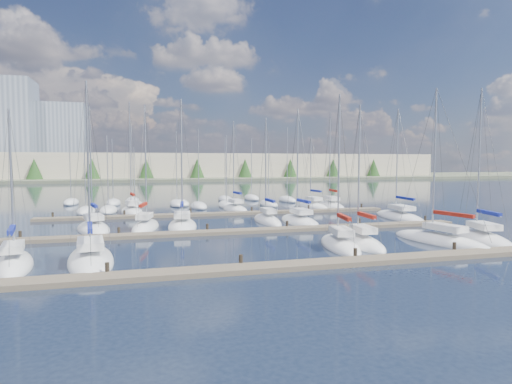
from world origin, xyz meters
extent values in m
plane|color=#1C2538|center=(0.00, 60.00, 0.00)|extent=(400.00, 400.00, 0.00)
cube|color=#6B5E4C|center=(0.00, 2.00, 0.15)|extent=(44.00, 1.80, 0.35)
cylinder|color=#2D261C|center=(-12.00, 2.90, 0.30)|extent=(0.26, 0.26, 1.10)
cylinder|color=#2D261C|center=(-4.00, 2.90, 0.30)|extent=(0.26, 0.26, 1.10)
cylinder|color=#2D261C|center=(4.00, 2.90, 0.30)|extent=(0.26, 0.26, 1.10)
cylinder|color=#2D261C|center=(12.00, 2.90, 0.30)|extent=(0.26, 0.26, 1.10)
cube|color=#6B5E4C|center=(0.00, 16.00, 0.15)|extent=(44.00, 1.80, 0.35)
cylinder|color=#2D261C|center=(-20.00, 16.90, 0.30)|extent=(0.26, 0.26, 1.10)
cylinder|color=#2D261C|center=(-12.00, 16.90, 0.30)|extent=(0.26, 0.26, 1.10)
cylinder|color=#2D261C|center=(-4.00, 16.90, 0.30)|extent=(0.26, 0.26, 1.10)
cylinder|color=#2D261C|center=(4.00, 16.90, 0.30)|extent=(0.26, 0.26, 1.10)
cylinder|color=#2D261C|center=(12.00, 16.90, 0.30)|extent=(0.26, 0.26, 1.10)
cylinder|color=#2D261C|center=(20.00, 16.90, 0.30)|extent=(0.26, 0.26, 1.10)
cube|color=#6B5E4C|center=(0.00, 30.00, 0.15)|extent=(44.00, 1.80, 0.35)
cylinder|color=#2D261C|center=(-20.00, 30.90, 0.30)|extent=(0.26, 0.26, 1.10)
cylinder|color=#2D261C|center=(-12.00, 30.90, 0.30)|extent=(0.26, 0.26, 1.10)
cylinder|color=#2D261C|center=(-4.00, 30.90, 0.30)|extent=(0.26, 0.26, 1.10)
cylinder|color=#2D261C|center=(4.00, 30.90, 0.30)|extent=(0.26, 0.26, 1.10)
cylinder|color=#2D261C|center=(12.00, 30.90, 0.30)|extent=(0.26, 0.26, 1.10)
cylinder|color=#2D261C|center=(20.00, 30.90, 0.30)|extent=(0.26, 0.26, 1.10)
ellipsoid|color=white|center=(17.41, 35.41, 0.05)|extent=(3.69, 9.43, 1.60)
cube|color=black|center=(17.41, 35.41, 0.05)|extent=(1.88, 4.54, 0.12)
cube|color=silver|center=(17.36, 34.95, 1.35)|extent=(1.82, 3.36, 0.50)
cylinder|color=#9EA0A5|center=(17.49, 36.14, 7.61)|extent=(0.14, 0.14, 13.03)
cylinder|color=#9EA0A5|center=(17.28, 34.22, 2.40)|extent=(0.53, 3.85, 0.10)
cube|color=maroon|center=(17.28, 34.22, 2.52)|extent=(0.69, 3.56, 0.30)
ellipsoid|color=white|center=(17.91, 6.75, 0.05)|extent=(4.63, 8.64, 1.60)
cube|color=silver|center=(17.81, 6.35, 1.35)|extent=(2.18, 3.15, 0.50)
cylinder|color=#9EA0A5|center=(18.05, 7.39, 7.03)|extent=(0.14, 0.14, 11.85)
cylinder|color=#9EA0A5|center=(17.67, 5.71, 2.40)|extent=(0.87, 3.38, 0.10)
cube|color=navy|center=(17.67, 5.71, 2.52)|extent=(1.00, 3.16, 0.30)
ellipsoid|color=white|center=(14.48, 35.49, 0.05)|extent=(3.47, 7.96, 1.60)
cube|color=silver|center=(14.51, 35.10, 1.35)|extent=(1.76, 2.84, 0.50)
cylinder|color=#9EA0A5|center=(14.42, 36.10, 5.85)|extent=(0.14, 0.14, 9.51)
cylinder|color=#9EA0A5|center=(14.57, 34.49, 2.40)|extent=(0.42, 3.24, 0.10)
cube|color=navy|center=(14.57, 34.49, 2.52)|extent=(0.59, 3.00, 0.30)
ellipsoid|color=white|center=(-5.97, 20.86, 0.05)|extent=(3.77, 8.52, 1.60)
cube|color=maroon|center=(-5.97, 20.86, 0.05)|extent=(1.92, 4.10, 0.12)
cube|color=silver|center=(-6.01, 20.45, 1.35)|extent=(1.89, 3.05, 0.50)
cylinder|color=#9EA0A5|center=(-5.89, 21.52, 7.10)|extent=(0.14, 0.14, 11.99)
cylinder|color=#9EA0A5|center=(-6.08, 19.80, 2.40)|extent=(0.48, 3.46, 0.10)
cube|color=navy|center=(-6.08, 19.80, 2.52)|extent=(0.65, 3.20, 0.30)
ellipsoid|color=white|center=(13.91, 6.87, 0.05)|extent=(4.47, 9.92, 1.60)
cube|color=black|center=(13.91, 6.87, 0.05)|extent=(2.25, 4.78, 0.12)
cube|color=silver|center=(14.00, 6.40, 1.35)|extent=(2.09, 3.57, 0.50)
cylinder|color=#9EA0A5|center=(13.76, 7.63, 6.96)|extent=(0.14, 0.14, 11.72)
cylinder|color=#9EA0A5|center=(14.14, 5.65, 2.40)|extent=(0.87, 3.97, 0.10)
cube|color=maroon|center=(14.14, 5.65, 2.52)|extent=(1.00, 3.69, 0.30)
ellipsoid|color=white|center=(5.01, 7.26, 0.05)|extent=(3.76, 8.00, 1.60)
cube|color=maroon|center=(5.01, 7.26, 0.05)|extent=(1.90, 3.86, 0.12)
cube|color=silver|center=(4.94, 6.88, 1.35)|extent=(1.79, 2.89, 0.50)
cylinder|color=#9EA0A5|center=(5.12, 7.87, 6.54)|extent=(0.14, 0.14, 10.88)
cylinder|color=#9EA0A5|center=(4.82, 6.28, 2.40)|extent=(0.69, 3.20, 0.10)
cube|color=maroon|center=(4.82, 6.28, 2.52)|extent=(0.84, 2.98, 0.30)
ellipsoid|color=white|center=(-13.36, 7.16, 0.05)|extent=(3.95, 9.70, 1.60)
cube|color=black|center=(-13.36, 7.16, 0.05)|extent=(2.01, 4.67, 0.12)
cube|color=silver|center=(-13.30, 6.69, 1.35)|extent=(1.96, 3.46, 0.50)
cylinder|color=#9EA0A5|center=(-13.44, 7.91, 6.62)|extent=(0.14, 0.14, 11.03)
cylinder|color=#9EA0A5|center=(-13.22, 5.94, 2.40)|extent=(0.54, 3.95, 0.10)
cube|color=navy|center=(-13.22, 5.94, 2.52)|extent=(0.70, 3.66, 0.30)
ellipsoid|color=white|center=(-11.20, 35.40, 0.05)|extent=(3.70, 8.84, 1.60)
cube|color=black|center=(-11.20, 35.40, 0.05)|extent=(1.88, 4.26, 0.12)
cube|color=silver|center=(-11.14, 34.98, 1.35)|extent=(1.81, 3.16, 0.50)
cylinder|color=#9EA0A5|center=(-11.29, 36.08, 7.84)|extent=(0.14, 0.14, 13.48)
cylinder|color=#9EA0A5|center=(-11.05, 34.30, 2.40)|extent=(0.58, 3.58, 0.10)
cube|color=maroon|center=(-11.05, 34.30, 2.52)|extent=(0.74, 3.32, 0.30)
ellipsoid|color=white|center=(2.56, 34.58, 0.05)|extent=(3.26, 7.84, 1.60)
cube|color=maroon|center=(2.56, 34.58, 0.05)|extent=(1.67, 3.77, 0.12)
cube|color=silver|center=(2.60, 34.20, 1.35)|extent=(1.65, 2.79, 0.50)
cylinder|color=#9EA0A5|center=(2.50, 35.18, 6.70)|extent=(0.14, 0.14, 11.20)
cylinder|color=#9EA0A5|center=(2.66, 33.59, 2.40)|extent=(0.41, 3.20, 0.10)
cube|color=navy|center=(2.66, 33.59, 2.52)|extent=(0.58, 2.96, 0.30)
ellipsoid|color=white|center=(-14.61, 21.38, 0.05)|extent=(4.57, 8.08, 1.60)
cube|color=black|center=(-14.61, 21.38, 0.05)|extent=(2.31, 3.91, 0.12)
cube|color=silver|center=(-14.52, 21.01, 1.35)|extent=(2.17, 2.96, 0.50)
cylinder|color=#9EA0A5|center=(-14.74, 21.97, 6.62)|extent=(0.14, 0.14, 11.05)
cylinder|color=#9EA0A5|center=(-14.38, 20.41, 2.40)|extent=(0.83, 3.14, 0.10)
cube|color=navy|center=(-14.38, 20.41, 2.52)|extent=(0.96, 2.94, 0.30)
ellipsoid|color=white|center=(7.11, 7.77, 0.05)|extent=(3.02, 7.62, 1.60)
cube|color=silver|center=(7.08, 7.40, 1.35)|extent=(1.53, 2.71, 0.50)
cylinder|color=#9EA0A5|center=(7.16, 8.37, 6.20)|extent=(0.14, 0.14, 10.20)
cylinder|color=#9EA0A5|center=(7.03, 6.81, 2.40)|extent=(0.37, 3.12, 0.10)
cube|color=maroon|center=(7.03, 6.81, 2.52)|extent=(0.54, 2.89, 0.30)
ellipsoid|color=white|center=(19.69, 21.34, 0.05)|extent=(4.04, 10.33, 1.60)
cube|color=silver|center=(19.64, 20.84, 1.35)|extent=(2.03, 3.67, 0.50)
cylinder|color=#9EA0A5|center=(19.76, 22.15, 7.06)|extent=(0.14, 0.14, 11.92)
cylinder|color=#9EA0A5|center=(19.57, 20.04, 2.40)|extent=(0.49, 4.23, 0.10)
cube|color=navy|center=(19.57, 20.04, 2.52)|extent=(0.66, 3.91, 0.30)
ellipsoid|color=white|center=(3.57, 22.34, 0.05)|extent=(2.25, 8.06, 1.60)
cube|color=silver|center=(3.56, 21.94, 1.35)|extent=(1.22, 2.82, 0.50)
cylinder|color=#9EA0A5|center=(3.57, 22.98, 6.37)|extent=(0.14, 0.14, 10.53)
cylinder|color=#9EA0A5|center=(3.56, 21.30, 2.40)|extent=(0.13, 3.38, 0.10)
cube|color=navy|center=(3.56, 21.30, 2.52)|extent=(0.33, 3.11, 0.30)
ellipsoid|color=white|center=(-9.63, 20.93, 0.05)|extent=(3.81, 8.28, 1.60)
cube|color=silver|center=(-9.71, 20.54, 1.35)|extent=(1.78, 2.99, 0.50)
cylinder|color=#9EA0A5|center=(-9.50, 21.55, 6.76)|extent=(0.14, 0.14, 11.32)
cylinder|color=#9EA0A5|center=(-9.84, 19.91, 2.40)|extent=(0.77, 3.31, 0.10)
cube|color=maroon|center=(-9.84, 19.91, 2.52)|extent=(0.91, 3.08, 0.30)
ellipsoid|color=white|center=(6.82, 20.83, 0.05)|extent=(2.94, 8.83, 1.60)
cube|color=black|center=(6.82, 20.83, 0.05)|extent=(1.53, 4.24, 0.12)
cube|color=silver|center=(6.82, 20.39, 1.35)|extent=(1.61, 3.09, 0.50)
cylinder|color=#9EA0A5|center=(6.81, 21.53, 6.81)|extent=(0.14, 0.14, 11.43)
cylinder|color=#9EA0A5|center=(6.82, 19.68, 2.40)|extent=(0.13, 3.70, 0.10)
cube|color=navy|center=(6.82, 19.68, 2.52)|extent=(0.32, 3.41, 0.30)
ellipsoid|color=white|center=(-17.94, 6.99, 0.05)|extent=(3.57, 7.66, 1.60)
cube|color=silver|center=(-17.88, 6.62, 1.35)|extent=(1.68, 2.76, 0.50)
cylinder|color=#9EA0A5|center=(-18.05, 7.57, 5.59)|extent=(0.14, 0.14, 8.99)
cylinder|color=#9EA0A5|center=(-17.76, 6.04, 2.40)|extent=(0.68, 3.06, 0.10)
cube|color=navy|center=(-17.76, 6.04, 2.52)|extent=(0.83, 2.86, 0.30)
cylinder|color=#9EA0A5|center=(-20.75, 49.89, 6.50)|extent=(0.12, 0.12, 11.20)
ellipsoid|color=white|center=(-20.75, 49.89, 0.25)|extent=(2.20, 6.40, 1.40)
cylinder|color=#9EA0A5|center=(-3.94, 43.45, 5.97)|extent=(0.12, 0.12, 10.14)
ellipsoid|color=white|center=(-3.94, 43.45, 0.25)|extent=(2.20, 6.40, 1.40)
cylinder|color=#9EA0A5|center=(-4.68, 43.24, 6.14)|extent=(0.12, 0.12, 10.49)
ellipsoid|color=white|center=(-4.68, 43.24, 0.25)|extent=(2.20, 6.40, 1.40)
cylinder|color=#9EA0A5|center=(9.07, 50.53, 5.93)|extent=(0.12, 0.12, 10.06)
ellipsoid|color=white|center=(9.07, 50.53, 0.25)|extent=(2.20, 6.40, 1.40)
cylinder|color=#9EA0A5|center=(-14.23, 47.33, 5.60)|extent=(0.12, 0.12, 9.39)
ellipsoid|color=white|center=(-14.23, 47.33, 0.25)|extent=(2.20, 6.40, 1.40)
cylinder|color=#9EA0A5|center=(-16.97, 36.19, 5.83)|extent=(0.12, 0.12, 9.85)
ellipsoid|color=white|center=(-16.97, 36.19, 0.25)|extent=(2.20, 6.40, 1.40)
cylinder|color=#9EA0A5|center=(-14.23, 36.83, 5.55)|extent=(0.12, 0.12, 9.30)
ellipsoid|color=white|center=(-14.23, 36.83, 0.25)|extent=(2.20, 6.40, 1.40)
cylinder|color=#9EA0A5|center=(13.97, 45.41, 6.74)|extent=(0.12, 0.12, 11.68)
ellipsoid|color=white|center=(13.97, 45.41, 0.25)|extent=(2.20, 6.40, 1.40)
cylinder|color=#9EA0A5|center=(2.31, 39.32, 5.78)|extent=(0.12, 0.12, 9.76)
ellipsoid|color=white|center=(2.31, 39.32, 0.25)|extent=(2.20, 6.40, 1.40)
cylinder|color=#9EA0A5|center=(-11.34, 49.91, 6.87)|extent=(0.12, 0.12, 11.95)
ellipsoid|color=white|center=(-11.34, 49.91, 0.25)|extent=(2.20, 6.40, 1.40)
cylinder|color=#9EA0A5|center=(8.76, 39.06, 5.13)|extent=(0.12, 0.12, 8.46)
ellipsoid|color=white|center=(8.76, 39.06, 0.25)|extent=(2.20, 6.40, 1.40)
cylinder|color=#9EA0A5|center=(-10.91, 43.47, 4.96)|extent=(0.12, 0.12, 8.12)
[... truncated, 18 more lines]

